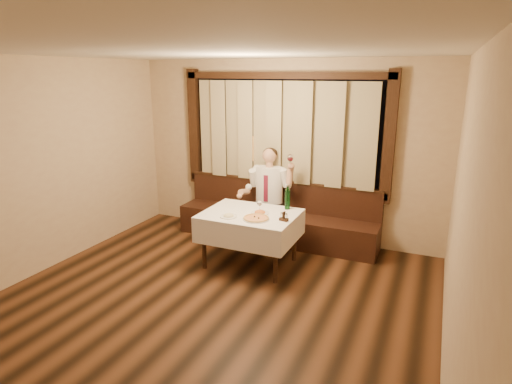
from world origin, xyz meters
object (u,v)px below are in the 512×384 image
at_px(banquette, 277,221).
at_px(pasta_red, 260,211).
at_px(dining_table, 250,220).
at_px(pasta_cream, 229,215).
at_px(green_bottle, 287,199).
at_px(pizza, 256,218).
at_px(cruet_caddy, 284,218).
at_px(seated_man, 268,189).

distance_m(banquette, pasta_red, 1.11).
height_order(dining_table, pasta_cream, pasta_cream).
bearing_deg(green_bottle, pasta_red, -128.86).
bearing_deg(pizza, banquette, 98.35).
distance_m(pasta_red, cruet_caddy, 0.42).
xyz_separation_m(dining_table, pasta_cream, (-0.19, -0.27, 0.14)).
relative_size(cruet_caddy, seated_man, 0.08).
bearing_deg(cruet_caddy, green_bottle, 115.25).
xyz_separation_m(banquette, pasta_cream, (-0.19, -1.29, 0.48)).
bearing_deg(dining_table, pasta_cream, -125.53).
xyz_separation_m(green_bottle, seated_man, (-0.53, 0.57, -0.05)).
bearing_deg(cruet_caddy, pasta_cream, -157.73).
relative_size(dining_table, pasta_cream, 5.54).
xyz_separation_m(pasta_cream, seated_man, (0.07, 1.20, 0.06)).
height_order(green_bottle, cruet_caddy, green_bottle).
bearing_deg(pizza, green_bottle, 68.81).
bearing_deg(banquette, cruet_caddy, -65.07).
xyz_separation_m(banquette, pizza, (0.18, -1.23, 0.46)).
bearing_deg(green_bottle, dining_table, -137.74).
xyz_separation_m(cruet_caddy, seated_man, (-0.65, 1.05, 0.05)).
bearing_deg(dining_table, pizza, -49.00).
relative_size(green_bottle, cruet_caddy, 2.79).
bearing_deg(pasta_red, dining_table, -166.83).
distance_m(banquette, pizza, 1.33).
xyz_separation_m(dining_table, green_bottle, (0.40, 0.37, 0.25)).
xyz_separation_m(pasta_red, pasta_cream, (-0.32, -0.30, -0.00)).
bearing_deg(banquette, pasta_red, -82.36).
height_order(dining_table, seated_man, seated_man).
xyz_separation_m(banquette, seated_man, (-0.12, -0.09, 0.54)).
bearing_deg(pasta_red, green_bottle, 51.14).
distance_m(dining_table, cruet_caddy, 0.56).
height_order(pasta_cream, cruet_caddy, cruet_caddy).
relative_size(pizza, pasta_cream, 1.54).
bearing_deg(pasta_cream, banquette, 81.62).
bearing_deg(banquette, green_bottle, -58.45).
bearing_deg(pasta_cream, seated_man, 86.79).
relative_size(pasta_cream, seated_man, 0.16).
bearing_deg(cruet_caddy, pizza, -154.84).
relative_size(pasta_cream, green_bottle, 0.67).
bearing_deg(pasta_red, cruet_caddy, -20.44).
bearing_deg(dining_table, green_bottle, 42.26).
bearing_deg(seated_man, pasta_cream, -93.21).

